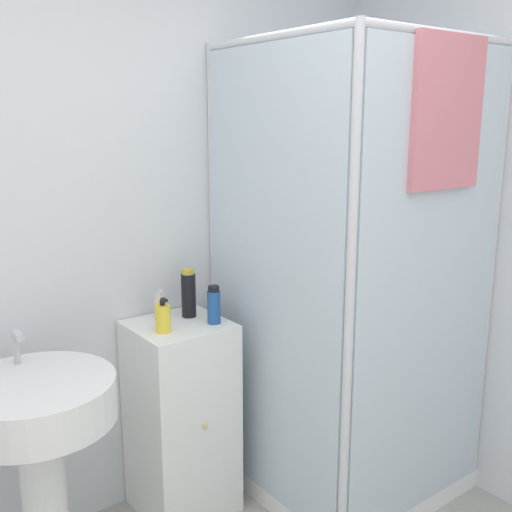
{
  "coord_description": "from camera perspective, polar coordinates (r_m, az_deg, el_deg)",
  "views": [
    {
      "loc": [
        -0.77,
        -0.7,
        1.76
      ],
      "look_at": [
        0.59,
        1.1,
        1.24
      ],
      "focal_mm": 42.0,
      "sensor_mm": 36.0,
      "label": 1
    }
  ],
  "objects": [
    {
      "name": "wall_back",
      "position": [
        2.57,
        -18.85,
        0.74
      ],
      "size": [
        6.4,
        0.06,
        2.5
      ],
      "primitive_type": "cube",
      "color": "silver",
      "rests_on": "ground_plane"
    },
    {
      "name": "lotion_bottle_white",
      "position": [
        2.67,
        -9.13,
        -4.85
      ],
      "size": [
        0.05,
        0.05,
        0.14
      ],
      "color": "beige",
      "rests_on": "vanity_cabinet"
    },
    {
      "name": "shampoo_bottle_tall_black",
      "position": [
        2.69,
        -6.44,
        -3.56
      ],
      "size": [
        0.06,
        0.06,
        0.22
      ],
      "color": "black",
      "rests_on": "vanity_cabinet"
    },
    {
      "name": "soap_dispenser",
      "position": [
        2.52,
        -8.86,
        -5.85
      ],
      "size": [
        0.06,
        0.07,
        0.15
      ],
      "color": "yellow",
      "rests_on": "vanity_cabinet"
    },
    {
      "name": "shower_enclosure",
      "position": [
        2.89,
        8.73,
        -11.57
      ],
      "size": [
        0.94,
        0.97,
        2.09
      ],
      "color": "white",
      "rests_on": "ground_plane"
    },
    {
      "name": "shampoo_bottle_blue",
      "position": [
        2.6,
        -4.04,
        -4.71
      ],
      "size": [
        0.06,
        0.06,
        0.17
      ],
      "color": "#1E4C93",
      "rests_on": "vanity_cabinet"
    },
    {
      "name": "vanity_cabinet",
      "position": [
        2.81,
        -7.12,
        -15.02
      ],
      "size": [
        0.41,
        0.41,
        0.9
      ],
      "color": "white",
      "rests_on": "ground_plane"
    },
    {
      "name": "sink",
      "position": [
        2.33,
        -19.99,
        -15.58
      ],
      "size": [
        0.56,
        0.56,
        1.01
      ],
      "color": "white",
      "rests_on": "ground_plane"
    }
  ]
}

